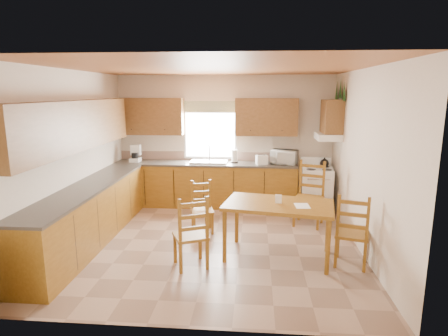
# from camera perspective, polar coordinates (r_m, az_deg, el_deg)

# --- Properties ---
(floor) EXTENTS (4.50, 4.50, 0.00)m
(floor) POSITION_cam_1_polar(r_m,az_deg,el_deg) (6.11, -1.67, -11.18)
(floor) COLOR #987962
(floor) RESTS_ON ground
(ceiling) EXTENTS (4.50, 4.50, 0.00)m
(ceiling) POSITION_cam_1_polar(r_m,az_deg,el_deg) (5.64, -1.83, 15.01)
(ceiling) COLOR #9B582D
(ceiling) RESTS_ON floor
(wall_left) EXTENTS (4.50, 4.50, 0.00)m
(wall_left) POSITION_cam_1_polar(r_m,az_deg,el_deg) (6.38, -22.28, 1.58)
(wall_left) COLOR beige
(wall_left) RESTS_ON floor
(wall_right) EXTENTS (4.50, 4.50, 0.00)m
(wall_right) POSITION_cam_1_polar(r_m,az_deg,el_deg) (5.91, 20.49, 0.98)
(wall_right) COLOR beige
(wall_right) RESTS_ON floor
(wall_back) EXTENTS (4.50, 4.50, 0.00)m
(wall_back) POSITION_cam_1_polar(r_m,az_deg,el_deg) (7.94, 0.08, 4.25)
(wall_back) COLOR beige
(wall_back) RESTS_ON floor
(wall_front) EXTENTS (4.50, 4.50, 0.00)m
(wall_front) POSITION_cam_1_polar(r_m,az_deg,el_deg) (3.55, -5.84, -5.01)
(wall_front) COLOR beige
(wall_front) RESTS_ON floor
(lower_cab_back) EXTENTS (3.75, 0.60, 0.88)m
(lower_cab_back) POSITION_cam_1_polar(r_m,az_deg,el_deg) (7.85, -2.83, -2.61)
(lower_cab_back) COLOR brown
(lower_cab_back) RESTS_ON floor
(lower_cab_left) EXTENTS (0.60, 3.60, 0.88)m
(lower_cab_left) POSITION_cam_1_polar(r_m,az_deg,el_deg) (6.33, -19.82, -6.81)
(lower_cab_left) COLOR brown
(lower_cab_left) RESTS_ON floor
(counter_back) EXTENTS (3.75, 0.63, 0.04)m
(counter_back) POSITION_cam_1_polar(r_m,az_deg,el_deg) (7.75, -2.86, 0.69)
(counter_back) COLOR #433D37
(counter_back) RESTS_ON lower_cab_back
(counter_left) EXTENTS (0.63, 3.60, 0.04)m
(counter_left) POSITION_cam_1_polar(r_m,az_deg,el_deg) (6.20, -20.11, -2.77)
(counter_left) COLOR #433D37
(counter_left) RESTS_ON lower_cab_left
(backsplash) EXTENTS (3.75, 0.01, 0.18)m
(backsplash) POSITION_cam_1_polar(r_m,az_deg,el_deg) (8.02, -2.60, 1.85)
(backsplash) COLOR #927363
(backsplash) RESTS_ON counter_back
(upper_cab_back_left) EXTENTS (1.41, 0.33, 0.75)m
(upper_cab_back_left) POSITION_cam_1_polar(r_m,az_deg,el_deg) (8.00, -11.23, 7.72)
(upper_cab_back_left) COLOR brown
(upper_cab_back_left) RESTS_ON wall_back
(upper_cab_back_right) EXTENTS (1.25, 0.33, 0.75)m
(upper_cab_back_right) POSITION_cam_1_polar(r_m,az_deg,el_deg) (7.70, 6.45, 7.73)
(upper_cab_back_right) COLOR brown
(upper_cab_back_right) RESTS_ON wall_back
(upper_cab_left) EXTENTS (0.33, 3.60, 0.75)m
(upper_cab_left) POSITION_cam_1_polar(r_m,az_deg,el_deg) (6.11, -21.88, 5.99)
(upper_cab_left) COLOR brown
(upper_cab_left) RESTS_ON wall_left
(upper_cab_stove) EXTENTS (0.33, 0.62, 0.62)m
(upper_cab_stove) POSITION_cam_1_polar(r_m,az_deg,el_deg) (7.40, 16.10, 7.55)
(upper_cab_stove) COLOR brown
(upper_cab_stove) RESTS_ON wall_right
(range_hood) EXTENTS (0.44, 0.62, 0.12)m
(range_hood) POSITION_cam_1_polar(r_m,az_deg,el_deg) (7.43, 15.56, 4.64)
(range_hood) COLOR white
(range_hood) RESTS_ON wall_right
(window_frame) EXTENTS (1.13, 0.02, 1.18)m
(window_frame) POSITION_cam_1_polar(r_m,az_deg,el_deg) (7.91, -2.11, 5.68)
(window_frame) COLOR white
(window_frame) RESTS_ON wall_back
(window_pane) EXTENTS (1.05, 0.01, 1.10)m
(window_pane) POSITION_cam_1_polar(r_m,az_deg,el_deg) (7.91, -2.11, 5.67)
(window_pane) COLOR white
(window_pane) RESTS_ON wall_back
(window_valance) EXTENTS (1.19, 0.01, 0.24)m
(window_valance) POSITION_cam_1_polar(r_m,az_deg,el_deg) (7.85, -2.16, 9.29)
(window_valance) COLOR #556C3C
(window_valance) RESTS_ON wall_back
(sink_basin) EXTENTS (0.75, 0.45, 0.04)m
(sink_basin) POSITION_cam_1_polar(r_m,az_deg,el_deg) (7.74, -2.31, 0.97)
(sink_basin) COLOR silver
(sink_basin) RESTS_ON counter_back
(pine_decal_a) EXTENTS (0.22, 0.22, 0.36)m
(pine_decal_a) POSITION_cam_1_polar(r_m,az_deg,el_deg) (7.10, 17.87, 11.18)
(pine_decal_a) COLOR #1B431A
(pine_decal_a) RESTS_ON wall_right
(pine_decal_b) EXTENTS (0.22, 0.22, 0.36)m
(pine_decal_b) POSITION_cam_1_polar(r_m,az_deg,el_deg) (7.41, 17.33, 11.51)
(pine_decal_b) COLOR #1B431A
(pine_decal_b) RESTS_ON wall_right
(pine_decal_c) EXTENTS (0.22, 0.22, 0.36)m
(pine_decal_c) POSITION_cam_1_polar(r_m,az_deg,el_deg) (7.73, 16.80, 11.23)
(pine_decal_c) COLOR #1B431A
(pine_decal_c) RESTS_ON wall_right
(stove) EXTENTS (0.64, 0.66, 0.87)m
(stove) POSITION_cam_1_polar(r_m,az_deg,el_deg) (7.66, 13.94, -3.36)
(stove) COLOR white
(stove) RESTS_ON floor
(coffeemaker) EXTENTS (0.26, 0.29, 0.35)m
(coffeemaker) POSITION_cam_1_polar(r_m,az_deg,el_deg) (8.03, -13.40, 2.18)
(coffeemaker) COLOR white
(coffeemaker) RESTS_ON counter_back
(paper_towel) EXTENTS (0.15, 0.15, 0.27)m
(paper_towel) POSITION_cam_1_polar(r_m,az_deg,el_deg) (7.71, 1.59, 1.80)
(paper_towel) COLOR white
(paper_towel) RESTS_ON counter_back
(toaster) EXTENTS (0.26, 0.20, 0.19)m
(toaster) POSITION_cam_1_polar(r_m,az_deg,el_deg) (7.58, 5.77, 1.26)
(toaster) COLOR white
(toaster) RESTS_ON counter_back
(microwave) EXTENTS (0.55, 0.46, 0.28)m
(microwave) POSITION_cam_1_polar(r_m,az_deg,el_deg) (7.68, 9.16, 1.67)
(microwave) COLOR white
(microwave) RESTS_ON counter_back
(dining_table) EXTENTS (1.64, 1.12, 0.81)m
(dining_table) POSITION_cam_1_polar(r_m,az_deg,el_deg) (5.50, 8.22, -9.37)
(dining_table) COLOR brown
(dining_table) RESTS_ON floor
(chair_near_left) EXTENTS (0.56, 0.54, 1.01)m
(chair_near_left) POSITION_cam_1_polar(r_m,az_deg,el_deg) (5.16, -5.13, -9.55)
(chair_near_left) COLOR brown
(chair_near_left) RESTS_ON floor
(chair_near_right) EXTENTS (0.53, 0.51, 1.02)m
(chair_near_right) POSITION_cam_1_polar(r_m,az_deg,el_deg) (5.47, 18.97, -8.84)
(chair_near_right) COLOR brown
(chair_near_right) RESTS_ON floor
(chair_far_left) EXTENTS (0.44, 0.43, 0.87)m
(chair_far_left) POSITION_cam_1_polar(r_m,az_deg,el_deg) (6.38, -3.34, -6.03)
(chair_far_left) COLOR brown
(chair_far_left) RESTS_ON floor
(chair_far_right) EXTENTS (0.60, 0.59, 1.14)m
(chair_far_right) POSITION_cam_1_polar(r_m,az_deg,el_deg) (6.83, 12.84, -3.94)
(chair_far_right) COLOR brown
(chair_far_right) RESTS_ON floor
(table_paper) EXTENTS (0.21, 0.27, 0.00)m
(table_paper) POSITION_cam_1_polar(r_m,az_deg,el_deg) (5.31, 11.82, -5.66)
(table_paper) COLOR white
(table_paper) RESTS_ON dining_table
(table_card) EXTENTS (0.09, 0.03, 0.12)m
(table_card) POSITION_cam_1_polar(r_m,az_deg,el_deg) (5.36, 8.31, -4.69)
(table_card) COLOR white
(table_card) RESTS_ON dining_table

